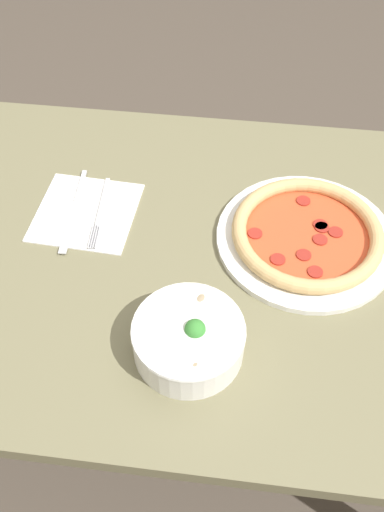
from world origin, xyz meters
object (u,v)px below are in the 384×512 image
fork (100,211)px  pizza (307,235)px  bowl (189,337)px  knife (75,206)px

fork → pizza: bearing=83.2°
bowl → knife: 0.38m
pizza → bowl: 0.31m
bowl → fork: bowl is taller
pizza → knife: 0.43m
pizza → fork: bearing=-3.5°
pizza → knife: (0.43, -0.03, -0.01)m
bowl → fork: 0.34m
pizza → bowl: bowl is taller
pizza → knife: pizza is taller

